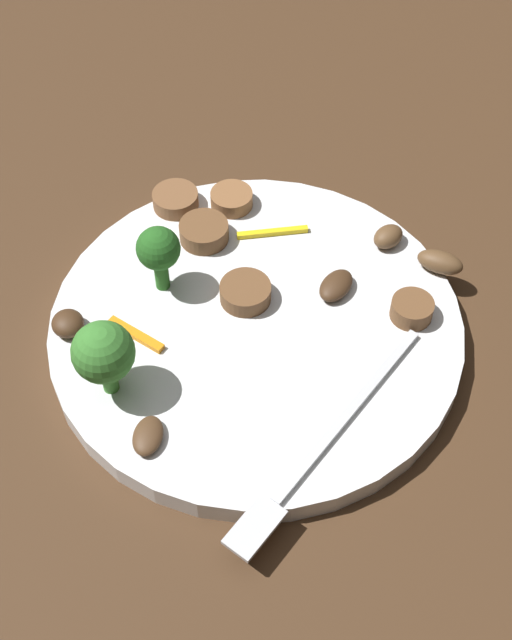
% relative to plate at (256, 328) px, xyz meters
% --- Properties ---
extents(ground_plane, '(1.40, 1.40, 0.00)m').
position_rel_plate_xyz_m(ground_plane, '(0.00, 0.00, -0.01)').
color(ground_plane, '#422B19').
extents(plate, '(0.26, 0.26, 0.02)m').
position_rel_plate_xyz_m(plate, '(0.00, 0.00, 0.00)').
color(plate, white).
rests_on(plate, ground_plane).
extents(fork, '(0.18, 0.05, 0.00)m').
position_rel_plate_xyz_m(fork, '(0.07, 0.07, 0.01)').
color(fork, silver).
rests_on(fork, plate).
extents(broccoli_floret_0, '(0.04, 0.04, 0.05)m').
position_rel_plate_xyz_m(broccoli_floret_0, '(0.08, -0.06, 0.04)').
color(broccoli_floret_0, '#408630').
rests_on(broccoli_floret_0, plate).
extents(broccoli_floret_1, '(0.03, 0.03, 0.05)m').
position_rel_plate_xyz_m(broccoli_floret_1, '(0.00, -0.07, 0.04)').
color(broccoli_floret_1, '#296420').
rests_on(broccoli_floret_1, plate).
extents(sausage_slice_0, '(0.04, 0.04, 0.01)m').
position_rel_plate_xyz_m(sausage_slice_0, '(-0.09, -0.06, 0.01)').
color(sausage_slice_0, brown).
rests_on(sausage_slice_0, plate).
extents(sausage_slice_1, '(0.04, 0.04, 0.01)m').
position_rel_plate_xyz_m(sausage_slice_1, '(-0.05, 0.09, 0.01)').
color(sausage_slice_1, brown).
rests_on(sausage_slice_1, plate).
extents(sausage_slice_2, '(0.05, 0.05, 0.01)m').
position_rel_plate_xyz_m(sausage_slice_2, '(-0.01, -0.01, 0.01)').
color(sausage_slice_2, brown).
rests_on(sausage_slice_2, plate).
extents(sausage_slice_3, '(0.05, 0.05, 0.01)m').
position_rel_plate_xyz_m(sausage_slice_3, '(-0.05, -0.06, 0.01)').
color(sausage_slice_3, brown).
rests_on(sausage_slice_3, plate).
extents(sausage_slice_4, '(0.03, 0.03, 0.01)m').
position_rel_plate_xyz_m(sausage_slice_4, '(-0.07, -0.10, 0.01)').
color(sausage_slice_4, brown).
rests_on(sausage_slice_4, plate).
extents(mushroom_0, '(0.03, 0.02, 0.01)m').
position_rel_plate_xyz_m(mushroom_0, '(-0.04, 0.04, 0.01)').
color(mushroom_0, '#422B19').
rests_on(mushroom_0, plate).
extents(mushroom_1, '(0.02, 0.03, 0.01)m').
position_rel_plate_xyz_m(mushroom_1, '(-0.09, 0.09, 0.01)').
color(mushroom_1, brown).
rests_on(mushroom_1, plate).
extents(mushroom_2, '(0.03, 0.03, 0.01)m').
position_rel_plate_xyz_m(mushroom_2, '(0.06, -0.10, 0.01)').
color(mushroom_2, '#422B19').
rests_on(mushroom_2, plate).
extents(mushroom_4, '(0.03, 0.02, 0.01)m').
position_rel_plate_xyz_m(mushroom_4, '(-0.10, 0.05, 0.01)').
color(mushroom_4, brown).
rests_on(mushroom_4, plate).
extents(mushroom_5, '(0.03, 0.02, 0.01)m').
position_rel_plate_xyz_m(mushroom_5, '(0.10, -0.02, 0.01)').
color(mushroom_5, '#4C331E').
rests_on(mushroom_5, plate).
extents(pepper_strip_0, '(0.03, 0.04, 0.00)m').
position_rel_plate_xyz_m(pepper_strip_0, '(-0.07, -0.02, 0.01)').
color(pepper_strip_0, yellow).
rests_on(pepper_strip_0, plate).
extents(pepper_strip_1, '(0.01, 0.04, 0.00)m').
position_rel_plate_xyz_m(pepper_strip_1, '(0.04, -0.06, 0.01)').
color(pepper_strip_1, orange).
rests_on(pepper_strip_1, plate).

